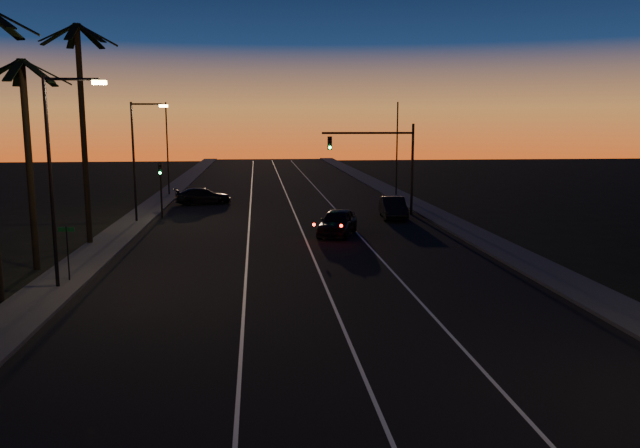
{
  "coord_description": "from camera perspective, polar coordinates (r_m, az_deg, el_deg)",
  "views": [
    {
      "loc": [
        -2.43,
        -6.98,
        7.11
      ],
      "look_at": [
        0.35,
        20.22,
        2.64
      ],
      "focal_mm": 35.0,
      "sensor_mm": 36.0,
      "label": 1
    }
  ],
  "objects": [
    {
      "name": "far_pole_left",
      "position": [
        62.63,
        -13.78,
        6.64
      ],
      "size": [
        0.14,
        0.14,
        9.0
      ],
      "primitive_type": "cylinder",
      "color": "black",
      "rests_on": "ground"
    },
    {
      "name": "sidewalk_right",
      "position": [
        40.03,
        14.18,
        -1.1
      ],
      "size": [
        2.4,
        170.0,
        0.16
      ],
      "primitive_type": "cube",
      "color": "#333331",
      "rests_on": "ground"
    },
    {
      "name": "far_pole_right",
      "position": [
        60.55,
        7.05,
        6.76
      ],
      "size": [
        0.14,
        0.14,
        9.0
      ],
      "primitive_type": "cylinder",
      "color": "black",
      "rests_on": "ground"
    },
    {
      "name": "right_car",
      "position": [
        46.77,
        6.7,
        1.48
      ],
      "size": [
        2.08,
        4.93,
        1.58
      ],
      "color": "black",
      "rests_on": "road"
    },
    {
      "name": "lane_stripe_mid",
      "position": [
        37.77,
        -1.27,
        -1.53
      ],
      "size": [
        0.12,
        160.0,
        0.01
      ],
      "primitive_type": "cube",
      "color": "silver",
      "rests_on": "road"
    },
    {
      "name": "streetlight_left_near",
      "position": [
        28.28,
        -22.91,
        4.94
      ],
      "size": [
        2.55,
        0.26,
        9.0
      ],
      "color": "black",
      "rests_on": "ground"
    },
    {
      "name": "lane_stripe_right",
      "position": [
        38.2,
        3.97,
        -1.43
      ],
      "size": [
        0.12,
        160.0,
        0.01
      ],
      "primitive_type": "cube",
      "color": "silver",
      "rests_on": "road"
    },
    {
      "name": "signal_mast",
      "position": [
        47.99,
        5.71,
        6.47
      ],
      "size": [
        7.1,
        0.41,
        7.0
      ],
      "color": "black",
      "rests_on": "ground"
    },
    {
      "name": "palm_mid",
      "position": [
        32.81,
        -25.18,
        6.92
      ],
      "size": [
        4.25,
        4.16,
        10.03
      ],
      "color": "black",
      "rests_on": "ground"
    },
    {
      "name": "sidewalk_left",
      "position": [
        38.65,
        -18.84,
        -1.69
      ],
      "size": [
        2.4,
        170.0,
        0.16
      ],
      "primitive_type": "cube",
      "color": "#333331",
      "rests_on": "ground"
    },
    {
      "name": "streetlight_left_far",
      "position": [
        45.78,
        -16.31,
        6.36
      ],
      "size": [
        2.55,
        0.26,
        8.5
      ],
      "color": "black",
      "rests_on": "ground"
    },
    {
      "name": "palm_far",
      "position": [
        38.25,
        -20.92,
        9.45
      ],
      "size": [
        4.25,
        4.16,
        12.53
      ],
      "color": "black",
      "rests_on": "ground"
    },
    {
      "name": "lane_stripe_left",
      "position": [
        37.66,
        -6.59,
        -1.62
      ],
      "size": [
        0.12,
        160.0,
        0.01
      ],
      "primitive_type": "cube",
      "color": "silver",
      "rests_on": "road"
    },
    {
      "name": "road",
      "position": [
        37.74,
        -2.03,
        -1.56
      ],
      "size": [
        20.0,
        170.0,
        0.01
      ],
      "primitive_type": "cube",
      "color": "black",
      "rests_on": "ground"
    },
    {
      "name": "signal_post",
      "position": [
        47.68,
        -14.36,
        3.93
      ],
      "size": [
        0.28,
        0.37,
        4.2
      ],
      "color": "black",
      "rests_on": "ground"
    },
    {
      "name": "street_sign",
      "position": [
        29.71,
        -22.09,
        -1.97
      ],
      "size": [
        0.7,
        0.06,
        2.6
      ],
      "color": "black",
      "rests_on": "ground"
    },
    {
      "name": "cross_car",
      "position": [
        55.55,
        -10.65,
        2.53
      ],
      "size": [
        5.22,
        3.07,
        1.42
      ],
      "color": "black",
      "rests_on": "road"
    },
    {
      "name": "lead_car",
      "position": [
        39.6,
        1.61,
        0.18
      ],
      "size": [
        3.54,
        5.7,
        1.65
      ],
      "color": "black",
      "rests_on": "road"
    }
  ]
}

